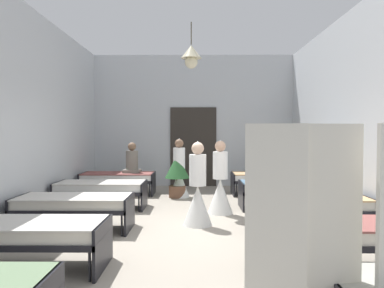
{
  "coord_description": "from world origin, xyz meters",
  "views": [
    {
      "loc": [
        0.05,
        -6.07,
        1.64
      ],
      "look_at": [
        0.0,
        0.14,
        1.44
      ],
      "focal_mm": 34.19,
      "sensor_mm": 36.0,
      "label": 1
    }
  ],
  "objects_px": {
    "bed_left_row_3": "(101,188)",
    "potted_plant": "(177,171)",
    "nurse_near_aisle": "(198,195)",
    "privacy_screen": "(336,246)",
    "bed_right_row_3": "(284,188)",
    "bed_right_row_4": "(268,178)",
    "bed_left_row_2": "(74,204)",
    "nurse_mid_aisle": "(179,176)",
    "bed_right_row_2": "(310,204)",
    "patient_seated_secondary": "(254,161)",
    "patient_seated_primary": "(132,161)",
    "bed_left_row_1": "(26,233)",
    "bed_right_row_1": "(357,234)",
    "bed_left_row_4": "(118,178)",
    "nurse_far_aisle": "(220,187)"
  },
  "relations": [
    {
      "from": "bed_left_row_3",
      "to": "potted_plant",
      "type": "xyz_separation_m",
      "value": [
        1.58,
        1.35,
        0.22
      ]
    },
    {
      "from": "nurse_near_aisle",
      "to": "privacy_screen",
      "type": "height_order",
      "value": "privacy_screen"
    },
    {
      "from": "bed_right_row_3",
      "to": "nurse_near_aisle",
      "type": "xyz_separation_m",
      "value": [
        -1.88,
        -1.41,
        0.09
      ]
    },
    {
      "from": "bed_right_row_4",
      "to": "potted_plant",
      "type": "height_order",
      "value": "potted_plant"
    },
    {
      "from": "bed_left_row_2",
      "to": "potted_plant",
      "type": "distance_m",
      "value": 3.49
    },
    {
      "from": "bed_right_row_4",
      "to": "nurse_mid_aisle",
      "type": "distance_m",
      "value": 2.35
    },
    {
      "from": "bed_left_row_2",
      "to": "bed_right_row_2",
      "type": "height_order",
      "value": "same"
    },
    {
      "from": "patient_seated_secondary",
      "to": "patient_seated_primary",
      "type": "bearing_deg",
      "value": 179.91
    },
    {
      "from": "bed_left_row_1",
      "to": "nurse_mid_aisle",
      "type": "relative_size",
      "value": 1.28
    },
    {
      "from": "bed_right_row_4",
      "to": "bed_right_row_2",
      "type": "bearing_deg",
      "value": -90.0
    },
    {
      "from": "bed_right_row_1",
      "to": "nurse_mid_aisle",
      "type": "xyz_separation_m",
      "value": [
        -2.33,
        4.92,
        0.09
      ]
    },
    {
      "from": "bed_left_row_4",
      "to": "patient_seated_secondary",
      "type": "relative_size",
      "value": 2.37
    },
    {
      "from": "bed_right_row_2",
      "to": "bed_left_row_4",
      "type": "bearing_deg",
      "value": 138.35
    },
    {
      "from": "patient_seated_primary",
      "to": "patient_seated_secondary",
      "type": "height_order",
      "value": "same"
    },
    {
      "from": "nurse_mid_aisle",
      "to": "nurse_near_aisle",
      "type": "bearing_deg",
      "value": -2.79
    },
    {
      "from": "bed_right_row_3",
      "to": "bed_right_row_4",
      "type": "xyz_separation_m",
      "value": [
        0.0,
        1.76,
        0.0
      ]
    },
    {
      "from": "patient_seated_primary",
      "to": "potted_plant",
      "type": "distance_m",
      "value": 1.34
    },
    {
      "from": "nurse_near_aisle",
      "to": "nurse_mid_aisle",
      "type": "distance_m",
      "value": 2.85
    },
    {
      "from": "nurse_near_aisle",
      "to": "nurse_mid_aisle",
      "type": "xyz_separation_m",
      "value": [
        -0.45,
        2.81,
        0.0
      ]
    },
    {
      "from": "nurse_far_aisle",
      "to": "nurse_near_aisle",
      "type": "bearing_deg",
      "value": -25.13
    },
    {
      "from": "bed_left_row_4",
      "to": "patient_seated_primary",
      "type": "height_order",
      "value": "patient_seated_primary"
    },
    {
      "from": "bed_right_row_1",
      "to": "potted_plant",
      "type": "xyz_separation_m",
      "value": [
        -2.37,
        4.86,
        0.22
      ]
    },
    {
      "from": "patient_seated_primary",
      "to": "privacy_screen",
      "type": "xyz_separation_m",
      "value": [
        2.65,
        -7.16,
        -0.02
      ]
    },
    {
      "from": "bed_left_row_3",
      "to": "bed_right_row_3",
      "type": "distance_m",
      "value": 3.95
    },
    {
      "from": "bed_right_row_3",
      "to": "potted_plant",
      "type": "relative_size",
      "value": 1.76
    },
    {
      "from": "nurse_mid_aisle",
      "to": "potted_plant",
      "type": "distance_m",
      "value": 0.15
    },
    {
      "from": "bed_left_row_2",
      "to": "bed_right_row_4",
      "type": "distance_m",
      "value": 5.29
    },
    {
      "from": "bed_right_row_3",
      "to": "bed_right_row_4",
      "type": "height_order",
      "value": "same"
    },
    {
      "from": "bed_right_row_4",
      "to": "nurse_far_aisle",
      "type": "xyz_separation_m",
      "value": [
        -1.41,
        -2.21,
        0.09
      ]
    },
    {
      "from": "bed_right_row_2",
      "to": "bed_left_row_3",
      "type": "relative_size",
      "value": 1.0
    },
    {
      "from": "bed_right_row_4",
      "to": "patient_seated_secondary",
      "type": "xyz_separation_m",
      "value": [
        -0.35,
        0.09,
        0.43
      ]
    },
    {
      "from": "bed_right_row_3",
      "to": "bed_right_row_1",
      "type": "bearing_deg",
      "value": -90.0
    },
    {
      "from": "bed_right_row_1",
      "to": "nurse_far_aisle",
      "type": "height_order",
      "value": "nurse_far_aisle"
    },
    {
      "from": "bed_left_row_2",
      "to": "nurse_mid_aisle",
      "type": "height_order",
      "value": "nurse_mid_aisle"
    },
    {
      "from": "patient_seated_secondary",
      "to": "nurse_far_aisle",
      "type": "bearing_deg",
      "value": -114.78
    },
    {
      "from": "bed_left_row_1",
      "to": "bed_left_row_4",
      "type": "xyz_separation_m",
      "value": [
        0.0,
        5.27,
        0.0
      ]
    },
    {
      "from": "patient_seated_secondary",
      "to": "nurse_near_aisle",
      "type": "bearing_deg",
      "value": -115.14
    },
    {
      "from": "bed_left_row_1",
      "to": "bed_right_row_1",
      "type": "height_order",
      "value": "same"
    },
    {
      "from": "bed_left_row_3",
      "to": "nurse_far_aisle",
      "type": "bearing_deg",
      "value": -10.22
    },
    {
      "from": "patient_seated_secondary",
      "to": "bed_right_row_3",
      "type": "bearing_deg",
      "value": -79.26
    },
    {
      "from": "bed_right_row_2",
      "to": "bed_right_row_4",
      "type": "bearing_deg",
      "value": 90.0
    },
    {
      "from": "nurse_near_aisle",
      "to": "bed_right_row_3",
      "type": "bearing_deg",
      "value": -154.13
    },
    {
      "from": "bed_left_row_3",
      "to": "potted_plant",
      "type": "bearing_deg",
      "value": 40.5
    },
    {
      "from": "bed_left_row_3",
      "to": "bed_right_row_3",
      "type": "relative_size",
      "value": 1.0
    },
    {
      "from": "bed_left_row_1",
      "to": "nurse_near_aisle",
      "type": "relative_size",
      "value": 1.28
    },
    {
      "from": "bed_left_row_1",
      "to": "patient_seated_primary",
      "type": "xyz_separation_m",
      "value": [
        0.35,
        5.36,
        0.43
      ]
    },
    {
      "from": "potted_plant",
      "to": "privacy_screen",
      "type": "bearing_deg",
      "value": -77.94
    },
    {
      "from": "bed_left_row_1",
      "to": "bed_right_row_2",
      "type": "bearing_deg",
      "value": 23.98
    },
    {
      "from": "bed_right_row_1",
      "to": "nurse_near_aisle",
      "type": "relative_size",
      "value": 1.28
    },
    {
      "from": "bed_right_row_1",
      "to": "bed_right_row_2",
      "type": "bearing_deg",
      "value": 90.0
    }
  ]
}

